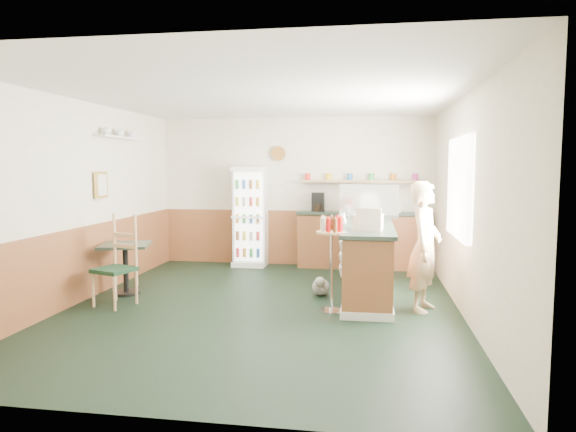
% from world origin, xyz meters
% --- Properties ---
extents(ground, '(6.00, 6.00, 0.00)m').
position_xyz_m(ground, '(0.00, 0.00, 0.00)').
color(ground, black).
rests_on(ground, ground).
extents(room_envelope, '(5.04, 6.02, 2.72)m').
position_xyz_m(room_envelope, '(-0.23, 0.73, 1.52)').
color(room_envelope, silver).
rests_on(room_envelope, ground).
extents(service_counter, '(0.68, 3.01, 1.01)m').
position_xyz_m(service_counter, '(1.35, 1.07, 0.46)').
color(service_counter, brown).
rests_on(service_counter, ground).
extents(back_counter, '(2.24, 0.42, 1.69)m').
position_xyz_m(back_counter, '(1.19, 2.80, 0.55)').
color(back_counter, brown).
rests_on(back_counter, ground).
extents(drinks_fridge, '(0.60, 0.52, 1.80)m').
position_xyz_m(drinks_fridge, '(-0.78, 2.74, 0.90)').
color(drinks_fridge, white).
rests_on(drinks_fridge, ground).
extents(display_case, '(0.92, 0.48, 0.52)m').
position_xyz_m(display_case, '(1.35, 1.80, 1.27)').
color(display_case, silver).
rests_on(display_case, service_counter).
extents(cash_register, '(0.39, 0.40, 0.20)m').
position_xyz_m(cash_register, '(1.35, 0.18, 1.11)').
color(cash_register, beige).
rests_on(cash_register, service_counter).
extents(shopkeeper, '(0.55, 0.64, 1.63)m').
position_xyz_m(shopkeeper, '(2.05, 0.17, 0.82)').
color(shopkeeper, tan).
rests_on(shopkeeper, ground).
extents(condiment_stand, '(0.38, 0.38, 1.18)m').
position_xyz_m(condiment_stand, '(0.90, -0.06, 0.80)').
color(condiment_stand, silver).
rests_on(condiment_stand, ground).
extents(newspaper_rack, '(0.09, 0.45, 0.90)m').
position_xyz_m(newspaper_rack, '(0.99, 1.00, 0.68)').
color(newspaper_rack, black).
rests_on(newspaper_rack, ground).
extents(cafe_table, '(0.81, 0.81, 0.73)m').
position_xyz_m(cafe_table, '(-2.05, 0.38, 0.51)').
color(cafe_table, black).
rests_on(cafe_table, ground).
extents(cafe_chair, '(0.56, 0.56, 1.19)m').
position_xyz_m(cafe_chair, '(-1.91, -0.12, 0.62)').
color(cafe_chair, '#15301C').
rests_on(cafe_chair, ground).
extents(dog_doorstop, '(0.24, 0.32, 0.29)m').
position_xyz_m(dog_doorstop, '(0.70, 0.70, 0.14)').
color(dog_doorstop, '#989892').
rests_on(dog_doorstop, ground).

